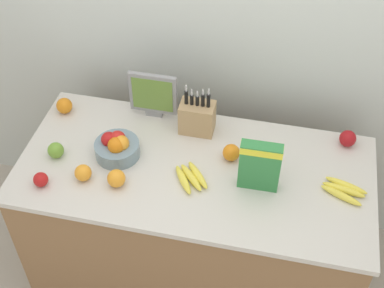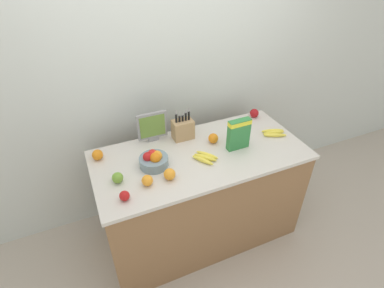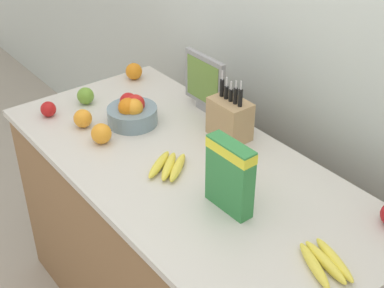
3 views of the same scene
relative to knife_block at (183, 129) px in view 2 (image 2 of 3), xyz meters
name	(u,v)px [view 2 (image 2 of 3)]	position (x,y,z in m)	size (l,w,h in m)	color
ground_plane	(199,230)	(0.05, -0.27, -1.02)	(14.00, 14.00, 0.00)	#B2A899
wall_back	(172,81)	(0.05, 0.35, 0.28)	(9.00, 0.06, 2.60)	silver
counter	(200,195)	(0.05, -0.27, -0.55)	(1.70, 0.80, 0.93)	olive
knife_block	(183,129)	(0.00, 0.00, 0.00)	(0.17, 0.11, 0.28)	tan
small_monitor	(152,126)	(-0.24, 0.06, 0.05)	(0.25, 0.03, 0.26)	gray
cereal_box	(239,133)	(0.35, -0.31, 0.06)	(0.19, 0.06, 0.26)	#338442
fruit_bowl	(154,160)	(-0.34, -0.26, -0.03)	(0.22, 0.22, 0.13)	gray
banana_bunch_left	(205,157)	(0.04, -0.34, -0.07)	(0.20, 0.22, 0.04)	yellow
banana_bunch_right	(274,133)	(0.74, -0.27, -0.07)	(0.22, 0.17, 0.03)	yellow
apple_by_knife_block	(118,178)	(-0.63, -0.33, -0.05)	(0.08, 0.08, 0.08)	#6B9E33
apple_middle	(254,113)	(0.75, 0.06, -0.05)	(0.08, 0.08, 0.08)	#A31419
apple_rear	(125,196)	(-0.62, -0.52, -0.05)	(0.07, 0.07, 0.07)	red
orange_front_left	(147,180)	(-0.45, -0.44, -0.05)	(0.08, 0.08, 0.08)	orange
orange_by_cereal	(170,174)	(-0.28, -0.45, -0.04)	(0.08, 0.08, 0.08)	orange
orange_back_center	(213,138)	(0.20, -0.17, -0.04)	(0.08, 0.08, 0.08)	orange
orange_near_bowl	(97,155)	(-0.71, -0.01, -0.04)	(0.08, 0.08, 0.08)	orange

